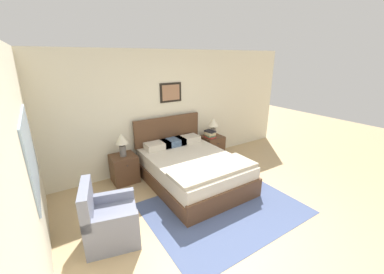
% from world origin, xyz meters
% --- Properties ---
extents(ground_plane, '(16.00, 16.00, 0.00)m').
position_xyz_m(ground_plane, '(0.00, 0.00, 0.00)').
color(ground_plane, tan).
extents(wall_back, '(7.26, 0.09, 2.60)m').
position_xyz_m(wall_back, '(0.00, 2.92, 1.30)').
color(wall_back, beige).
rests_on(wall_back, ground_plane).
extents(wall_left, '(0.08, 5.29, 2.60)m').
position_xyz_m(wall_left, '(-2.46, 1.45, 1.30)').
color(wall_left, beige).
rests_on(wall_left, ground_plane).
extents(area_rug_main, '(2.51, 1.91, 0.01)m').
position_xyz_m(area_rug_main, '(0.10, 0.77, 0.00)').
color(area_rug_main, '#47567F').
rests_on(area_rug_main, ground_plane).
extents(bed, '(1.60, 2.14, 1.18)m').
position_xyz_m(bed, '(0.11, 1.79, 0.32)').
color(bed, brown).
rests_on(bed, ground_plane).
extents(armchair, '(0.82, 0.82, 0.89)m').
position_xyz_m(armchair, '(-1.71, 1.09, 0.30)').
color(armchair, gray).
rests_on(armchair, ground_plane).
extents(nightstand_near_window, '(0.49, 0.49, 0.57)m').
position_xyz_m(nightstand_near_window, '(-1.02, 2.60, 0.28)').
color(nightstand_near_window, brown).
rests_on(nightstand_near_window, ground_plane).
extents(nightstand_by_door, '(0.49, 0.49, 0.57)m').
position_xyz_m(nightstand_by_door, '(1.23, 2.60, 0.28)').
color(nightstand_by_door, brown).
rests_on(nightstand_by_door, ground_plane).
extents(table_lamp_near_window, '(0.25, 0.25, 0.47)m').
position_xyz_m(table_lamp_near_window, '(-1.01, 2.58, 0.88)').
color(table_lamp_near_window, slate).
rests_on(table_lamp_near_window, nightstand_near_window).
extents(table_lamp_by_door, '(0.25, 0.25, 0.47)m').
position_xyz_m(table_lamp_by_door, '(1.24, 2.58, 0.88)').
color(table_lamp_by_door, slate).
rests_on(table_lamp_by_door, nightstand_by_door).
extents(book_thick_bottom, '(0.22, 0.28, 0.03)m').
position_xyz_m(book_thick_bottom, '(1.12, 2.56, 0.58)').
color(book_thick_bottom, '#B7332D').
rests_on(book_thick_bottom, nightstand_by_door).
extents(book_hardcover_middle, '(0.19, 0.22, 0.04)m').
position_xyz_m(book_hardcover_middle, '(1.12, 2.56, 0.62)').
color(book_hardcover_middle, '#4C7551').
rests_on(book_hardcover_middle, book_thick_bottom).
extents(book_novel_upper, '(0.20, 0.24, 0.04)m').
position_xyz_m(book_novel_upper, '(1.12, 2.56, 0.66)').
color(book_novel_upper, beige).
rests_on(book_novel_upper, book_hardcover_middle).
extents(book_slim_near_top, '(0.20, 0.25, 0.03)m').
position_xyz_m(book_slim_near_top, '(1.12, 2.56, 0.69)').
color(book_slim_near_top, beige).
rests_on(book_slim_near_top, book_novel_upper).
extents(book_paperback_top, '(0.21, 0.28, 0.04)m').
position_xyz_m(book_paperback_top, '(1.12, 2.56, 0.73)').
color(book_paperback_top, '#232328').
rests_on(book_paperback_top, book_slim_near_top).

